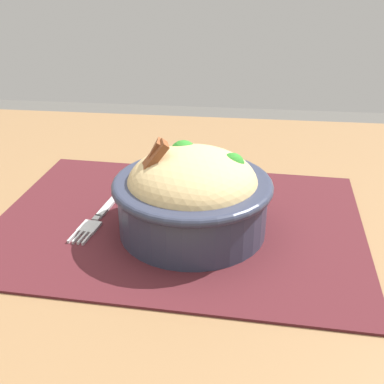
% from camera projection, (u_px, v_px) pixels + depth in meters
% --- Properties ---
extents(table, '(1.31, 0.87, 0.75)m').
position_uv_depth(table, '(193.00, 272.00, 0.62)').
color(table, olive).
rests_on(table, ground_plane).
extents(placemat, '(0.46, 0.35, 0.00)m').
position_uv_depth(placemat, '(178.00, 222.00, 0.59)').
color(placemat, '#47191E').
rests_on(placemat, table).
extents(bowl, '(0.19, 0.19, 0.11)m').
position_uv_depth(bowl, '(192.00, 193.00, 0.55)').
color(bowl, '#2D3347').
rests_on(bowl, placemat).
extents(fork, '(0.03, 0.13, 0.00)m').
position_uv_depth(fork, '(96.00, 219.00, 0.59)').
color(fork, '#B4B4B4').
rests_on(fork, placemat).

